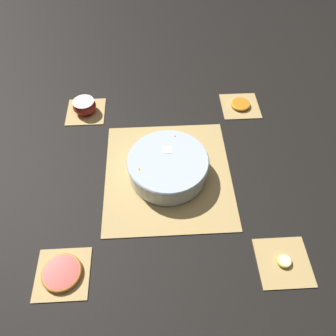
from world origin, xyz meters
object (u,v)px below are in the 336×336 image
apple_half (84,106)px  fruit_salad_bowl (168,166)px  grapefruit_slice (62,272)px  banana_coin_single (284,261)px  orange_slice_whole (241,104)px

apple_half → fruit_salad_bowl: bearing=43.5°
apple_half → grapefruit_slice: bearing=0.0°
banana_coin_single → apple_half: bearing=-136.5°
apple_half → grapefruit_slice: 0.59m
fruit_salad_bowl → grapefruit_slice: (0.29, -0.28, -0.03)m
orange_slice_whole → grapefruit_slice: bearing=-43.5°
fruit_salad_bowl → apple_half: size_ratio=3.00×
orange_slice_whole → banana_coin_single: (0.59, 0.00, -0.00)m
fruit_salad_bowl → apple_half: 0.41m
fruit_salad_bowl → apple_half: fruit_salad_bowl is taller
fruit_salad_bowl → orange_slice_whole: (-0.29, 0.28, -0.03)m
banana_coin_single → grapefruit_slice: bearing=-90.0°
apple_half → banana_coin_single: size_ratio=2.13×
orange_slice_whole → grapefruit_slice: (0.59, -0.56, 0.00)m
orange_slice_whole → grapefruit_slice: 0.81m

